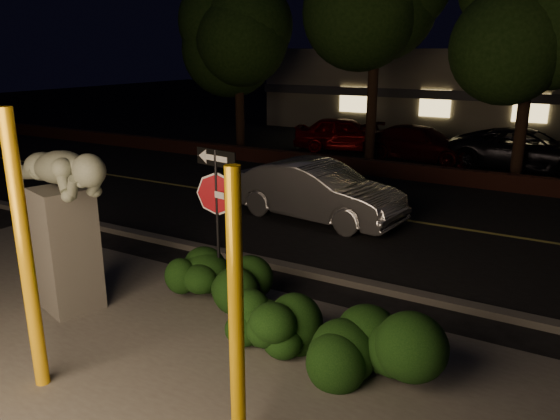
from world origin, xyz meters
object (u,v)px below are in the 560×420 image
(silver_sedan, at_px, (317,191))
(parked_car_red, at_px, (345,134))
(parked_car_darkred, at_px, (421,144))
(signpost, at_px, (217,194))
(sculpture, at_px, (64,211))
(parked_car_dark, at_px, (528,150))
(yellow_pole_left, at_px, (25,256))
(yellow_pole_right, at_px, (236,321))

(silver_sedan, height_order, parked_car_red, silver_sedan)
(parked_car_red, bearing_deg, silver_sedan, -177.19)
(parked_car_red, xyz_separation_m, parked_car_darkred, (3.20, -0.41, -0.06))
(signpost, xyz_separation_m, silver_sedan, (-0.53, 4.69, -1.06))
(sculpture, relative_size, parked_car_darkred, 0.61)
(parked_car_red, bearing_deg, sculpture, 170.70)
(silver_sedan, bearing_deg, parked_car_darkred, 6.63)
(parked_car_darkred, relative_size, parked_car_dark, 0.86)
(sculpture, height_order, parked_car_dark, sculpture)
(yellow_pole_left, height_order, silver_sedan, yellow_pole_left)
(parked_car_darkred, bearing_deg, silver_sedan, -172.69)
(parked_car_darkred, xyz_separation_m, parked_car_dark, (3.61, 0.11, 0.07))
(sculpture, bearing_deg, parked_car_darkred, 101.54)
(parked_car_dark, bearing_deg, sculpture, 161.77)
(sculpture, height_order, parked_car_red, sculpture)
(signpost, relative_size, parked_car_dark, 0.49)
(yellow_pole_right, relative_size, parked_car_dark, 0.60)
(parked_car_dark, bearing_deg, parked_car_darkred, 91.83)
(sculpture, height_order, parked_car_darkred, sculpture)
(yellow_pole_left, relative_size, silver_sedan, 0.80)
(signpost, xyz_separation_m, sculpture, (-1.73, -1.52, -0.14))
(parked_car_red, bearing_deg, yellow_pole_left, 174.39)
(silver_sedan, bearing_deg, parked_car_red, 26.55)
(yellow_pole_left, height_order, sculpture, yellow_pole_left)
(parked_car_dark, bearing_deg, yellow_pole_left, 167.71)
(yellow_pole_left, height_order, parked_car_darkred, yellow_pole_left)
(parked_car_red, bearing_deg, parked_car_dark, -109.04)
(silver_sedan, height_order, parked_car_dark, silver_sedan)
(silver_sedan, bearing_deg, yellow_pole_left, -172.03)
(signpost, xyz_separation_m, parked_car_darkred, (-0.44, 13.16, -1.13))
(signpost, height_order, sculpture, sculpture)
(yellow_pole_left, distance_m, parked_car_dark, 16.79)
(yellow_pole_right, height_order, sculpture, yellow_pole_right)
(yellow_pole_right, bearing_deg, signpost, 129.02)
(silver_sedan, bearing_deg, sculpture, 176.28)
(yellow_pole_left, xyz_separation_m, signpost, (0.43, 3.11, 0.07))
(yellow_pole_right, xyz_separation_m, signpost, (-2.34, 2.89, 0.26))
(parked_car_darkred, bearing_deg, signpost, -170.18)
(signpost, relative_size, silver_sedan, 0.58)
(signpost, bearing_deg, parked_car_red, 115.11)
(signpost, distance_m, silver_sedan, 4.84)
(silver_sedan, bearing_deg, signpost, -166.36)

